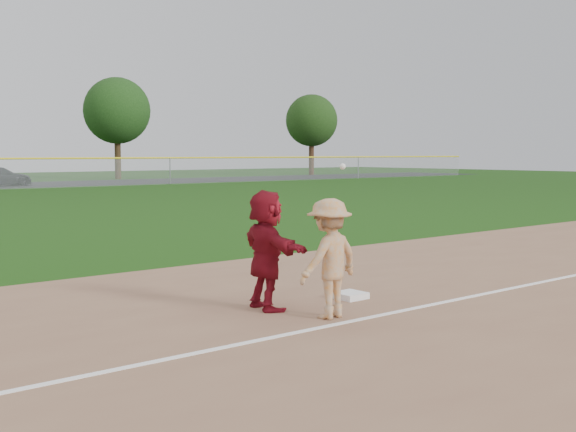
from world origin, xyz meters
TOP-DOWN VIEW (x-y plane):
  - ground at (0.00, 0.00)m, footprint 160.00×160.00m
  - foul_line at (0.00, -0.80)m, footprint 60.00×0.10m
  - first_base at (0.36, 0.36)m, footprint 0.46×0.46m
  - base_runner at (-1.16, 0.59)m, footprint 0.83×1.74m
  - first_base_play at (-0.82, -0.42)m, footprint 1.19×0.77m
  - tree_3 at (22.00, 52.80)m, footprint 6.00×6.00m
  - tree_4 at (44.00, 51.20)m, footprint 5.60×5.60m

SIDE VIEW (x-z plane):
  - ground at x=0.00m, z-range 0.00..0.00m
  - foul_line at x=0.00m, z-range 0.02..0.03m
  - first_base at x=0.36m, z-range 0.02..0.12m
  - first_base_play at x=-0.82m, z-range -0.22..1.97m
  - base_runner at x=-1.16m, z-range 0.02..1.82m
  - tree_4 at x=44.00m, z-range 1.51..10.18m
  - tree_3 at x=22.00m, z-range 1.57..10.76m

